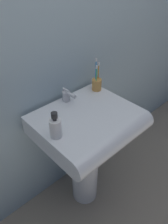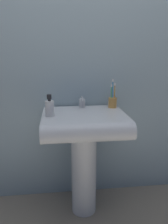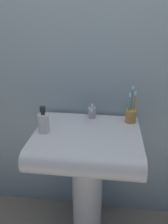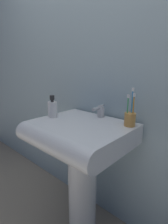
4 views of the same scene
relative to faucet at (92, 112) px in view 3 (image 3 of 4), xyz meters
The scene contains 6 objects.
wall_back 0.36m from the faucet, 93.98° to the left, with size 5.00×0.05×2.40m, color #9EB7C1.
sink_pedestal 0.54m from the faucet, 92.28° to the right, with size 0.19×0.19×0.69m, color white.
sink_basin 0.24m from the faucet, 91.78° to the right, with size 0.59×0.52×0.12m.
faucet is the anchor object (origin of this frame).
toothbrush_cup 0.24m from the faucet, ahead, with size 0.07×0.07×0.22m.
soap_bottle 0.33m from the faucet, 139.17° to the right, with size 0.06×0.06×0.15m.
Camera 3 is at (0.12, -1.08, 1.41)m, focal length 35.00 mm.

